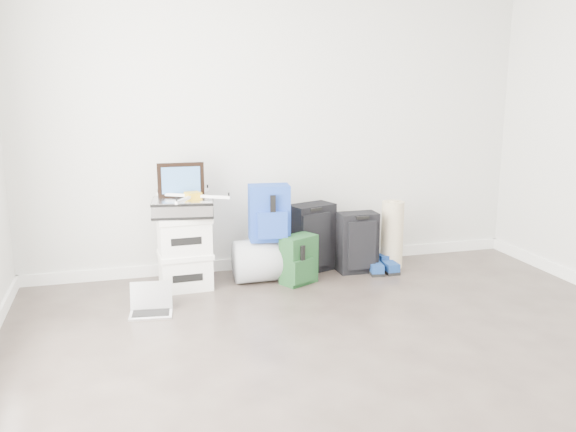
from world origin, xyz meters
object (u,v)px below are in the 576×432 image
object	(u,v)px
boxes_stack	(185,252)
duffel_bag	(269,260)
briefcase	(183,208)
laptop	(151,306)
carry_on	(358,243)
large_suitcase	(312,238)

from	to	relation	value
boxes_stack	duffel_bag	bearing A→B (deg)	-2.71
briefcase	laptop	world-z (taller)	briefcase
carry_on	briefcase	bearing A→B (deg)	-179.75
boxes_stack	large_suitcase	distance (m)	1.15
boxes_stack	large_suitcase	xyz separation A→B (m)	(1.13, 0.17, -0.00)
laptop	large_suitcase	bearing A→B (deg)	31.58
briefcase	large_suitcase	size ratio (longest dim) A/B	0.78
boxes_stack	briefcase	world-z (taller)	briefcase
boxes_stack	laptop	xyz separation A→B (m)	(-0.31, -0.50, -0.25)
briefcase	duffel_bag	xyz separation A→B (m)	(0.70, -0.00, -0.49)
duffel_bag	laptop	distance (m)	1.13
briefcase	duffel_bag	bearing A→B (deg)	7.94
boxes_stack	laptop	size ratio (longest dim) A/B	1.84
carry_on	laptop	size ratio (longest dim) A/B	1.63
laptop	duffel_bag	bearing A→B (deg)	33.08
boxes_stack	carry_on	bearing A→B (deg)	-1.96
boxes_stack	large_suitcase	size ratio (longest dim) A/B	1.00
carry_on	duffel_bag	bearing A→B (deg)	-179.10
laptop	boxes_stack	bearing A→B (deg)	65.18
large_suitcase	carry_on	distance (m)	0.41
large_suitcase	carry_on	xyz separation A→B (m)	(0.38, -0.15, -0.03)
boxes_stack	briefcase	distance (m)	0.37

